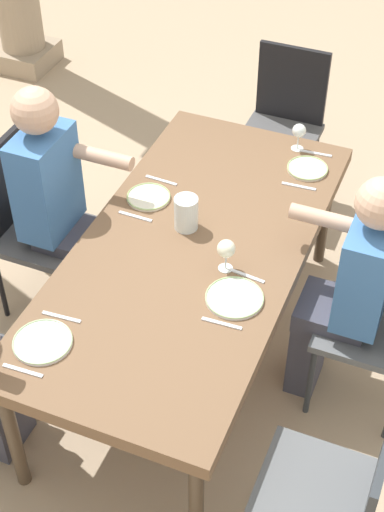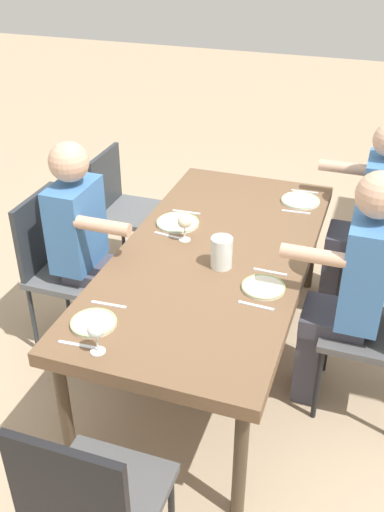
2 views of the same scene
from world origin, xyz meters
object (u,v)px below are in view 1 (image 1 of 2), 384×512
chair_west_south (338,491)px  plate_2 (149,197)px  plate_3 (307,168)px  plate_0 (43,342)px  plate_1 (235,298)px  diner_woman_green (60,203)px  dining_table (191,257)px  wine_glass_1 (226,249)px  water_pitcher (186,215)px  wine_glass_3 (299,131)px  diner_guest_third (349,286)px  chair_head_east (284,119)px  chair_mid_north (28,219)px

chair_west_south → plate_2: bearing=49.8°
plate_3 → plate_2: bearing=128.5°
plate_0 → plate_1: size_ratio=0.97×
plate_0 → diner_woman_green: bearing=25.1°
dining_table → plate_2: bearing=52.1°
wine_glass_1 → water_pitcher: size_ratio=0.96×
plate_3 → wine_glass_3: size_ratio=1.40×
chair_west_south → diner_guest_third: size_ratio=0.68×
plate_1 → water_pitcher: (0.35, 0.36, 0.06)m
wine_glass_1 → plate_3: (0.83, -0.13, -0.10)m
chair_head_east → plate_3: chair_head_east is taller
diner_woman_green → plate_1: 1.05m
chair_head_east → wine_glass_3: 0.65m
wine_glass_1 → plate_3: size_ratio=0.76×
chair_west_south → plate_0: (0.05, 1.23, 0.24)m
chair_head_east → plate_0: 2.22m
wine_glass_3 → chair_mid_north: bearing=126.6°
diner_woman_green → water_pitcher: (0.05, -0.64, 0.09)m
wine_glass_3 → wine_glass_1: bearing=178.3°
plate_2 → water_pitcher: bearing=-116.9°
chair_west_south → diner_woman_green: 1.85m
wine_glass_3 → water_pitcher: 0.85m
diner_guest_third → wine_glass_3: bearing=30.2°
plate_3 → chair_mid_north: bearing=119.1°
diner_woman_green → wine_glass_1: diner_woman_green is taller
chair_head_east → wine_glass_1: (-1.52, -0.19, 0.30)m
wine_glass_3 → chair_head_east: bearing=22.6°
plate_0 → wine_glass_1: wine_glass_1 is taller
chair_mid_north → diner_guest_third: (0.00, -1.62, 0.14)m
dining_table → chair_mid_north: 0.93m
chair_mid_north → plate_2: bearing=-73.5°
wine_glass_3 → plate_1: bearing=-176.5°
plate_3 → water_pitcher: 0.75m
chair_west_south → chair_mid_north: size_ratio=0.90×
plate_0 → wine_glass_3: bearing=-18.2°
wine_glass_1 → water_pitcher: 0.33m
dining_table → chair_head_east: size_ratio=2.14×
plate_3 → diner_guest_third: bearing=-150.4°
diner_guest_third → water_pitcher: size_ratio=7.78×
dining_table → plate_3: bearing=-22.8°
plate_1 → wine_glass_1: 0.22m
plate_0 → chair_west_south: bearing=-92.1°
dining_table → plate_3: (0.76, -0.32, 0.07)m
chair_west_south → chair_head_east: bearing=22.1°
chair_head_east → wine_glass_1: chair_head_east is taller
diner_woman_green → plate_3: 1.24m
wine_glass_1 → wine_glass_3: (0.99, -0.03, -0.01)m
chair_west_south → chair_head_east: (2.24, 0.91, 0.04)m
chair_west_south → dining_table: bearing=49.0°
chair_west_south → wine_glass_3: size_ratio=5.89×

